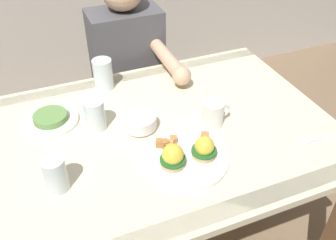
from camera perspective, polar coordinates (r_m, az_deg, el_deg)
dining_table at (r=1.40m, az=0.11°, el=-4.68°), size 1.20×0.90×0.74m
eggs_benedict_plate at (r=1.19m, az=2.95°, el=-5.56°), size 0.27×0.27×0.09m
fruit_bowl at (r=1.32m, az=-4.42°, el=-0.38°), size 0.12×0.12×0.05m
coffee_mug at (r=1.33m, az=7.09°, el=1.16°), size 0.11×0.08×0.09m
fork at (r=1.38m, az=22.09°, el=-2.93°), size 0.16×0.03×0.00m
water_glass_near at (r=1.33m, az=-11.28°, el=0.51°), size 0.07×0.07×0.12m
water_glass_far at (r=1.14m, az=-17.07°, el=-8.29°), size 0.07×0.07×0.11m
water_glass_extra at (r=1.55m, az=-10.04°, el=6.76°), size 0.08×0.08×0.13m
side_plate at (r=1.42m, az=-17.78°, el=0.11°), size 0.20×0.20×0.04m
diner_person at (r=1.86m, az=-5.92°, el=7.71°), size 0.34×0.54×1.14m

